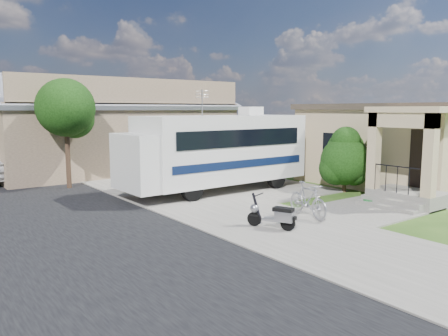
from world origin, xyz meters
TOP-DOWN VIEW (x-y plane):
  - ground at (0.00, 0.00)m, footprint 120.00×120.00m
  - sidewalk_slab at (-1.00, 10.00)m, footprint 4.00×80.00m
  - driveway_slab at (1.50, 4.50)m, footprint 7.00×6.00m
  - walk_slab at (3.00, -1.00)m, footprint 4.00×3.00m
  - house at (8.88, 1.43)m, footprint 9.47×7.80m
  - warehouse at (0.00, 13.97)m, footprint 12.50×8.40m
  - street_tree_a at (-3.70, 9.05)m, footprint 2.44×2.40m
  - street_tree_b at (-3.70, 19.05)m, footprint 2.44×2.40m
  - motorhome at (0.75, 4.66)m, footprint 7.87×2.71m
  - shrub at (4.86, 1.58)m, footprint 2.15×2.05m
  - scooter at (-1.34, -0.93)m, footprint 0.79×1.36m
  - bicycle at (0.35, -0.59)m, footprint 0.81×1.84m
  - garden_hose at (3.51, -0.52)m, footprint 0.36×0.36m

SIDE VIEW (x-z plane):
  - ground at x=0.00m, z-range 0.00..0.00m
  - driveway_slab at x=1.50m, z-range 0.00..0.05m
  - walk_slab at x=3.00m, z-range 0.00..0.05m
  - sidewalk_slab at x=-1.00m, z-range 0.00..0.06m
  - garden_hose at x=3.51m, z-range 0.00..0.16m
  - scooter at x=-1.34m, z-range -0.04..0.90m
  - bicycle at x=0.35m, z-range 0.00..1.07m
  - shrub at x=4.86m, z-range 0.03..2.66m
  - motorhome at x=0.75m, z-range -0.28..3.73m
  - house at x=8.88m, z-range 0.00..3.55m
  - warehouse at x=0.00m, z-range -0.53..4.51m
  - street_tree_a at x=-3.70m, z-range 0.96..5.54m
  - street_tree_b at x=-3.70m, z-range 1.03..5.76m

